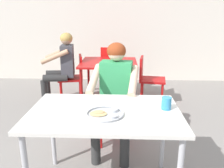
% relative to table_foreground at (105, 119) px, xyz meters
% --- Properties ---
extents(back_wall, '(12.00, 0.12, 3.40)m').
position_rel_table_foreground_xyz_m(back_wall, '(-0.02, 3.71, 1.02)').
color(back_wall, silver).
rests_on(back_wall, ground).
extents(table_foreground, '(1.22, 0.79, 0.76)m').
position_rel_table_foreground_xyz_m(table_foreground, '(0.00, 0.00, 0.00)').
color(table_foreground, silver).
rests_on(table_foreground, ground).
extents(thali_tray, '(0.29, 0.29, 0.03)m').
position_rel_table_foreground_xyz_m(thali_tray, '(0.01, -0.09, 0.09)').
color(thali_tray, '#B7BABF').
rests_on(thali_tray, table_foreground).
extents(drinking_cup, '(0.08, 0.08, 0.10)m').
position_rel_table_foreground_xyz_m(drinking_cup, '(0.50, 0.05, 0.13)').
color(drinking_cup, '#338CBF').
rests_on(drinking_cup, table_foreground).
extents(chair_foreground, '(0.43, 0.44, 0.83)m').
position_rel_table_foreground_xyz_m(chair_foreground, '(0.09, 0.87, -0.19)').
color(chair_foreground, red).
rests_on(chair_foreground, ground).
extents(diner_foreground, '(0.54, 0.59, 1.22)m').
position_rel_table_foreground_xyz_m(diner_foreground, '(0.07, 0.65, 0.05)').
color(diner_foreground, '#303030').
rests_on(diner_foreground, ground).
extents(table_background_red, '(0.94, 0.93, 0.74)m').
position_rel_table_foreground_xyz_m(table_background_red, '(-0.08, 2.12, -0.02)').
color(table_background_red, '#B71414').
rests_on(table_background_red, ground).
extents(chair_red_left, '(0.49, 0.47, 0.83)m').
position_rel_table_foreground_xyz_m(chair_red_left, '(-0.69, 2.19, -0.20)').
color(chair_red_left, red).
rests_on(chair_red_left, ground).
extents(chair_red_right, '(0.49, 0.46, 0.81)m').
position_rel_table_foreground_xyz_m(chair_red_right, '(0.60, 2.18, -0.21)').
color(chair_red_right, red).
rests_on(chair_red_right, ground).
extents(chair_red_far, '(0.44, 0.49, 0.90)m').
position_rel_table_foreground_xyz_m(chair_red_far, '(-0.07, 2.75, -0.16)').
color(chair_red_far, red).
rests_on(chair_red_far, ground).
extents(patron_background, '(0.59, 0.54, 1.22)m').
position_rel_table_foreground_xyz_m(patron_background, '(-0.87, 2.11, 0.05)').
color(patron_background, '#2A2A2A').
rests_on(patron_background, ground).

